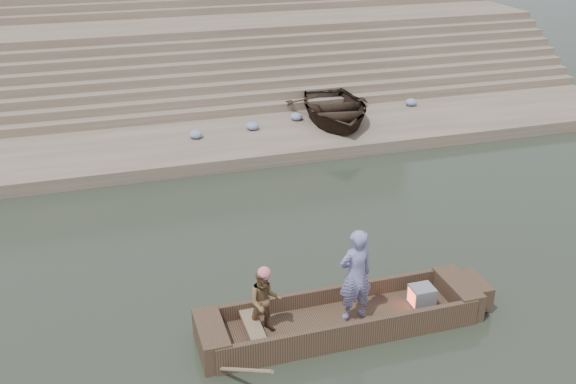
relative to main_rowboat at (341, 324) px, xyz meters
name	(u,v)px	position (x,y,z in m)	size (l,w,h in m)	color
ground	(269,276)	(-0.82, 2.27, -0.11)	(120.00, 120.00, 0.00)	#263024
lower_landing	(203,145)	(-0.82, 10.27, 0.09)	(32.00, 4.00, 0.40)	gray
mid_landing	(169,58)	(-0.82, 17.77, 1.29)	(32.00, 3.00, 2.80)	gray
upper_landing	(149,3)	(-0.82, 24.77, 2.49)	(32.00, 3.00, 5.20)	gray
ghat_steps	(163,40)	(-0.82, 19.46, 1.69)	(32.00, 11.00, 5.20)	gray
main_rowboat	(341,324)	(0.00, 0.00, 0.00)	(5.00, 1.30, 0.22)	brown
rowboat_trim	(351,314)	(0.21, -0.01, 0.20)	(6.04, 2.63, 2.01)	brown
standing_man	(356,275)	(0.26, -0.01, 1.07)	(0.70, 0.46, 1.92)	navy
rowing_man	(265,301)	(-1.51, 0.07, 0.78)	(0.65, 0.51, 1.34)	#277739
television	(421,296)	(1.72, 0.00, 0.31)	(0.46, 0.42, 0.40)	gray
beached_rowboat	(334,107)	(3.94, 10.84, 0.77)	(3.28, 4.59, 0.95)	#2D2116
cloth_bundles	(293,119)	(2.50, 11.02, 0.42)	(8.81, 1.59, 0.26)	#3F5999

